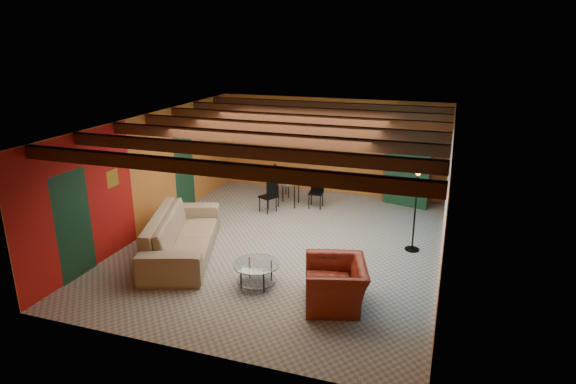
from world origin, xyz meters
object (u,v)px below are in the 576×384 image
(coffee_table, at_px, (256,274))
(armoire, at_px, (408,167))
(armchair, at_px, (336,284))
(vase, at_px, (289,168))
(sofa, at_px, (183,234))
(dining_table, at_px, (289,188))
(potted_plant, at_px, (412,120))
(floor_lamp, at_px, (415,209))

(coffee_table, distance_m, armoire, 6.01)
(armchair, distance_m, vase, 5.16)
(sofa, height_order, armoire, armoire)
(dining_table, height_order, potted_plant, potted_plant)
(dining_table, xyz_separation_m, potted_plant, (2.96, 1.20, 1.80))
(armoire, bearing_deg, vase, -142.84)
(armchair, bearing_deg, vase, -169.27)
(coffee_table, height_order, dining_table, dining_table)
(vase, bearing_deg, armoire, 21.99)
(coffee_table, distance_m, vase, 4.53)
(armchair, relative_size, coffee_table, 1.35)
(potted_plant, bearing_deg, floor_lamp, -81.72)
(armoire, bearing_deg, potted_plant, 0.00)
(dining_table, bearing_deg, floor_lamp, -29.09)
(sofa, xyz_separation_m, potted_plant, (4.06, 4.82, 1.82))
(armchair, distance_m, floor_lamp, 2.90)
(armchair, height_order, vase, vase)
(armoire, bearing_deg, floor_lamp, -66.55)
(armoire, height_order, potted_plant, potted_plant)
(potted_plant, xyz_separation_m, vase, (-2.96, -1.20, -1.24))
(vase, bearing_deg, coffee_table, -79.02)
(armoire, xyz_separation_m, potted_plant, (0.00, 0.00, 1.25))
(coffee_table, bearing_deg, vase, 100.98)
(dining_table, xyz_separation_m, floor_lamp, (3.41, -1.90, 0.46))
(potted_plant, bearing_deg, vase, -158.01)
(floor_lamp, bearing_deg, vase, 150.91)
(dining_table, distance_m, armoire, 3.24)
(coffee_table, distance_m, floor_lamp, 3.63)
(armchair, bearing_deg, floor_lamp, 141.65)
(armchair, distance_m, armoire, 5.80)
(coffee_table, relative_size, dining_table, 0.48)
(armoire, relative_size, vase, 11.05)
(sofa, distance_m, vase, 3.83)
(armoire, distance_m, floor_lamp, 3.13)
(coffee_table, xyz_separation_m, potted_plant, (2.11, 5.57, 2.04))
(armoire, distance_m, potted_plant, 1.25)
(armoire, height_order, floor_lamp, armoire)
(coffee_table, relative_size, potted_plant, 1.82)
(coffee_table, relative_size, armoire, 0.42)
(coffee_table, bearing_deg, sofa, 159.03)
(dining_table, height_order, vase, vase)
(armoire, bearing_deg, sofa, -114.88)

